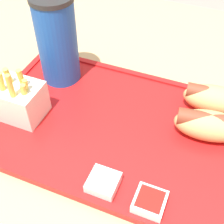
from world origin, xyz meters
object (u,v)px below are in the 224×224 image
(soda_cup, at_px, (57,40))
(hot_dog_near, at_px, (209,125))
(fries_carton, at_px, (18,101))
(sauce_cup_ketchup, at_px, (150,202))
(sauce_cup_mayo, at_px, (103,183))
(hot_dog_far, at_px, (216,99))

(soda_cup, bearing_deg, hot_dog_near, -9.06)
(soda_cup, xyz_separation_m, hot_dog_near, (0.30, -0.05, -0.06))
(fries_carton, relative_size, sauce_cup_ketchup, 2.46)
(hot_dog_near, bearing_deg, soda_cup, 170.94)
(hot_dog_near, relative_size, sauce_cup_mayo, 2.82)
(sauce_cup_ketchup, bearing_deg, hot_dog_far, 77.44)
(sauce_cup_ketchup, bearing_deg, sauce_cup_mayo, 176.85)
(soda_cup, relative_size, hot_dog_near, 1.71)
(soda_cup, relative_size, sauce_cup_mayo, 4.80)
(hot_dog_near, bearing_deg, fries_carton, -166.62)
(hot_dog_far, distance_m, sauce_cup_ketchup, 0.23)
(soda_cup, distance_m, hot_dog_far, 0.30)
(fries_carton, relative_size, sauce_cup_mayo, 2.46)
(soda_cup, height_order, sauce_cup_ketchup, soda_cup)
(hot_dog_near, bearing_deg, sauce_cup_ketchup, -107.52)
(hot_dog_far, bearing_deg, soda_cup, -176.54)
(hot_dog_far, distance_m, hot_dog_near, 0.07)
(soda_cup, height_order, sauce_cup_mayo, soda_cup)
(hot_dog_far, bearing_deg, sauce_cup_mayo, -118.81)
(sauce_cup_mayo, bearing_deg, fries_carton, 157.58)
(soda_cup, xyz_separation_m, sauce_cup_mayo, (0.18, -0.20, -0.07))
(sauce_cup_mayo, bearing_deg, hot_dog_near, 51.87)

